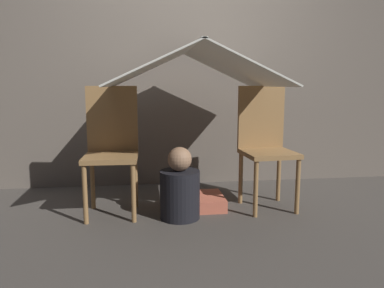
{
  "coord_description": "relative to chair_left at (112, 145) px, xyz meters",
  "views": [
    {
      "loc": [
        -0.37,
        -2.75,
        1.01
      ],
      "look_at": [
        0.0,
        0.12,
        0.55
      ],
      "focal_mm": 35.0,
      "sensor_mm": 36.0,
      "label": 1
    }
  ],
  "objects": [
    {
      "name": "floor_cushion",
      "position": [
        0.66,
        0.01,
        -0.49
      ],
      "size": [
        0.47,
        0.38,
        0.1
      ],
      "color": "#CC664C",
      "rests_on": "ground_plane"
    },
    {
      "name": "person_front",
      "position": [
        0.52,
        -0.22,
        -0.32
      ],
      "size": [
        0.3,
        0.3,
        0.55
      ],
      "color": "black",
      "rests_on": "ground_plane"
    },
    {
      "name": "sheet_canopy",
      "position": [
        0.63,
        -0.08,
        0.61
      ],
      "size": [
        1.26,
        1.21,
        0.3
      ],
      "color": "silver"
    },
    {
      "name": "wall_back",
      "position": [
        0.63,
        0.82,
        0.71
      ],
      "size": [
        7.0,
        0.05,
        2.5
      ],
      "color": "#6B6056",
      "rests_on": "ground_plane"
    },
    {
      "name": "chair_left",
      "position": [
        0.0,
        0.0,
        0.0
      ],
      "size": [
        0.41,
        0.41,
        1.0
      ],
      "rotation": [
        0.0,
        0.0,
        -0.02
      ],
      "color": "olive",
      "rests_on": "ground_plane"
    },
    {
      "name": "ground_plane",
      "position": [
        0.63,
        -0.2,
        -0.54
      ],
      "size": [
        8.8,
        8.8,
        0.0
      ],
      "primitive_type": "plane",
      "color": "#47423D"
    },
    {
      "name": "chair_right",
      "position": [
        1.25,
        -0.0,
        0.0
      ],
      "size": [
        0.43,
        0.43,
        1.0
      ],
      "rotation": [
        0.0,
        0.0,
        0.08
      ],
      "color": "olive",
      "rests_on": "ground_plane"
    }
  ]
}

